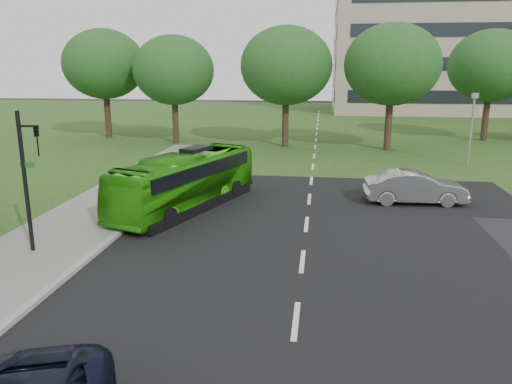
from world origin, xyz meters
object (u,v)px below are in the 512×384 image
at_px(tree_park_a, 174,70).
at_px(traffic_light, 28,172).
at_px(tree_park_f, 104,64).
at_px(sedan, 415,187).
at_px(office_building, 484,19).
at_px(bus, 186,181).
at_px(camera_pole, 472,119).
at_px(tree_park_b, 286,66).
at_px(tree_park_c, 392,65).
at_px(tree_park_d, 491,66).

distance_m(tree_park_a, traffic_light, 25.65).
xyz_separation_m(tree_park_f, sedan, (23.39, -19.07, -5.64)).
height_order(office_building, tree_park_f, office_building).
xyz_separation_m(bus, sedan, (10.42, 2.22, -0.48)).
height_order(traffic_light, camera_pole, traffic_light).
relative_size(office_building, traffic_light, 8.18).
bearing_deg(sedan, tree_park_a, 41.08).
height_order(tree_park_b, tree_park_f, tree_park_f).
bearing_deg(tree_park_a, tree_park_c, -4.89).
relative_size(tree_park_b, tree_park_c, 0.99).
height_order(bus, camera_pole, camera_pole).
height_order(tree_park_c, bus, tree_park_c).
distance_m(office_building, traffic_light, 68.66).
bearing_deg(tree_park_b, traffic_light, -105.15).
relative_size(tree_park_d, camera_pole, 2.01).
relative_size(office_building, bus, 4.48).
height_order(office_building, tree_park_a, office_building).
xyz_separation_m(office_building, tree_park_f, (-40.43, -32.89, -6.10)).
distance_m(tree_park_b, tree_park_f, 16.35).
distance_m(tree_park_d, camera_pole, 12.81).
distance_m(tree_park_b, traffic_light, 25.73).
xyz_separation_m(tree_park_d, sedan, (-9.43, -21.59, -5.51)).
bearing_deg(sedan, camera_pole, -30.34).
distance_m(tree_park_f, camera_pole, 30.08).
bearing_deg(tree_park_b, sedan, -65.54).
distance_m(office_building, tree_park_c, 40.61).
relative_size(tree_park_f, sedan, 2.02).
bearing_deg(tree_park_d, sedan, -113.60).
relative_size(sedan, traffic_light, 0.95).
xyz_separation_m(office_building, sedan, (-17.04, -51.96, -11.73)).
relative_size(office_building, tree_park_d, 4.33).
relative_size(tree_park_b, bus, 1.04).
bearing_deg(tree_park_f, sedan, -39.19).
height_order(tree_park_b, bus, tree_park_b).
height_order(tree_park_b, tree_park_c, tree_park_c).
bearing_deg(office_building, tree_park_c, -114.24).
distance_m(tree_park_d, traffic_light, 38.30).
distance_m(tree_park_f, sedan, 30.70).
height_order(tree_park_a, tree_park_c, tree_park_c).
relative_size(tree_park_a, tree_park_b, 0.94).
distance_m(sedan, camera_pole, 11.44).
bearing_deg(tree_park_b, office_building, 55.83).
xyz_separation_m(tree_park_a, sedan, (16.50, -16.81, -5.16)).
distance_m(traffic_light, camera_pole, 26.59).
height_order(tree_park_d, tree_park_f, tree_park_f).
bearing_deg(traffic_light, tree_park_b, 54.46).
xyz_separation_m(tree_park_b, camera_pole, (12.40, -6.08, -3.30)).
bearing_deg(tree_park_f, office_building, 39.12).
relative_size(tree_park_a, sedan, 1.88).
xyz_separation_m(sedan, camera_pole, (5.08, 10.00, 2.22)).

